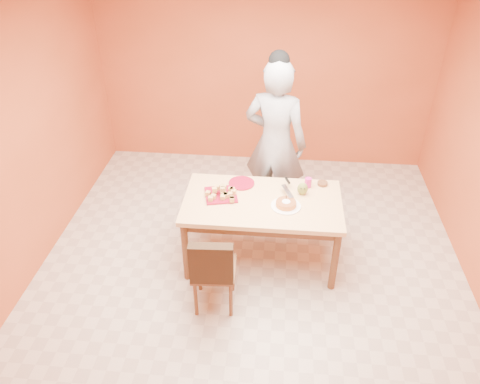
# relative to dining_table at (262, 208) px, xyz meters

# --- Properties ---
(floor) EXTENTS (5.00, 5.00, 0.00)m
(floor) POSITION_rel_dining_table_xyz_m (-0.09, -0.31, -0.67)
(floor) COLOR beige
(floor) RESTS_ON ground
(ceiling) EXTENTS (5.00, 5.00, 0.00)m
(ceiling) POSITION_rel_dining_table_xyz_m (-0.09, -0.31, 2.03)
(ceiling) COLOR white
(ceiling) RESTS_ON wall_back
(wall_back) EXTENTS (4.50, 0.00, 4.50)m
(wall_back) POSITION_rel_dining_table_xyz_m (-0.09, 2.19, 0.68)
(wall_back) COLOR #C6562D
(wall_back) RESTS_ON floor
(wall_left) EXTENTS (0.00, 5.00, 5.00)m
(wall_left) POSITION_rel_dining_table_xyz_m (-2.34, -0.31, 0.68)
(wall_left) COLOR #C6562D
(wall_left) RESTS_ON floor
(dining_table) EXTENTS (1.60, 0.90, 0.76)m
(dining_table) POSITION_rel_dining_table_xyz_m (0.00, 0.00, 0.00)
(dining_table) COLOR #EEBF7C
(dining_table) RESTS_ON floor
(dining_chair) EXTENTS (0.43, 0.50, 0.89)m
(dining_chair) POSITION_rel_dining_table_xyz_m (-0.41, -0.72, -0.21)
(dining_chair) COLOR brown
(dining_chair) RESTS_ON floor
(pastry_pile) EXTENTS (0.28, 0.28, 0.09)m
(pastry_pile) POSITION_rel_dining_table_xyz_m (-0.43, 0.05, 0.16)
(pastry_pile) COLOR #E5B661
(pastry_pile) RESTS_ON pastry_platter
(person) EXTENTS (0.81, 0.63, 1.96)m
(person) POSITION_rel_dining_table_xyz_m (0.09, 0.82, 0.31)
(person) COLOR #949597
(person) RESTS_ON floor
(pastry_platter) EXTENTS (0.38, 0.38, 0.02)m
(pastry_platter) POSITION_rel_dining_table_xyz_m (-0.43, 0.05, 0.10)
(pastry_platter) COLOR maroon
(pastry_platter) RESTS_ON dining_table
(red_dinner_plate) EXTENTS (0.29, 0.29, 0.02)m
(red_dinner_plate) POSITION_rel_dining_table_xyz_m (-0.24, 0.29, 0.10)
(red_dinner_plate) COLOR maroon
(red_dinner_plate) RESTS_ON dining_table
(white_cake_plate) EXTENTS (0.39, 0.39, 0.01)m
(white_cake_plate) POSITION_rel_dining_table_xyz_m (0.24, -0.08, 0.10)
(white_cake_plate) COLOR white
(white_cake_plate) RESTS_ON dining_table
(sponge_cake) EXTENTS (0.24, 0.24, 0.05)m
(sponge_cake) POSITION_rel_dining_table_xyz_m (0.24, -0.08, 0.13)
(sponge_cake) COLOR orange
(sponge_cake) RESTS_ON white_cake_plate
(cake_server) EXTENTS (0.14, 0.26, 0.01)m
(cake_server) POSITION_rel_dining_table_xyz_m (0.25, 0.10, 0.16)
(cake_server) COLOR silver
(cake_server) RESTS_ON sponge_cake
(egg_ornament) EXTENTS (0.11, 0.09, 0.14)m
(egg_ornament) POSITION_rel_dining_table_xyz_m (0.40, 0.15, 0.16)
(egg_ornament) COLOR olive
(egg_ornament) RESTS_ON dining_table
(magenta_glass) EXTENTS (0.07, 0.07, 0.10)m
(magenta_glass) POSITION_rel_dining_table_xyz_m (0.46, 0.30, 0.15)
(magenta_glass) COLOR #C71D7E
(magenta_glass) RESTS_ON dining_table
(checker_tin) EXTENTS (0.12, 0.12, 0.03)m
(checker_tin) POSITION_rel_dining_table_xyz_m (0.62, 0.35, 0.11)
(checker_tin) COLOR #38180F
(checker_tin) RESTS_ON dining_table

